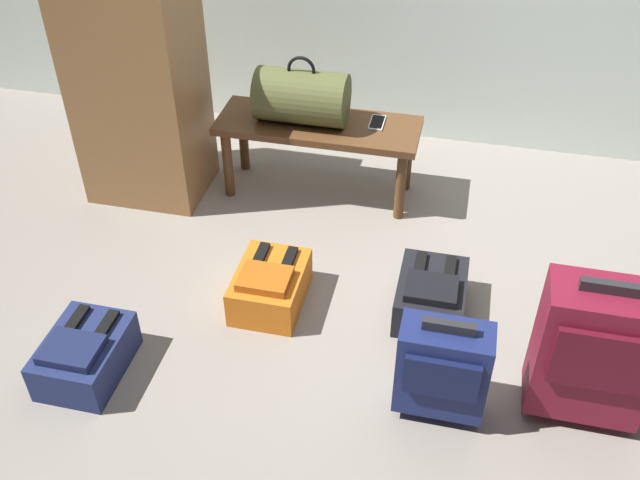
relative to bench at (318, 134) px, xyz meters
The scene contains 10 objects.
ground_plane 1.08m from the bench, 58.92° to the right, with size 6.60×6.60×0.00m, color gray.
bench is the anchor object (origin of this frame).
duffel_bag_olive 0.21m from the bench, behind, with size 0.44×0.26×0.34m.
cell_phone 0.30m from the bench, 11.48° to the left, with size 0.07×0.14×0.01m.
suitcase_upright_burgundy 1.71m from the bench, 43.32° to the right, with size 0.39×0.24×0.63m.
suitcase_small_navy 1.50m from the bench, 60.08° to the right, with size 0.32×0.18×0.46m.
backpack_dark 1.05m from the bench, 49.36° to the right, with size 0.28×0.38×0.21m.
backpack_orange 0.90m from the bench, 90.75° to the right, with size 0.28×0.38×0.21m.
backpack_navy 1.54m from the bench, 113.05° to the right, with size 0.28×0.38×0.21m.
side_cabinet 0.89m from the bench, behind, with size 0.56×0.44×1.10m.
Camera 1 is at (0.18, -2.16, 2.16)m, focal length 40.42 mm.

